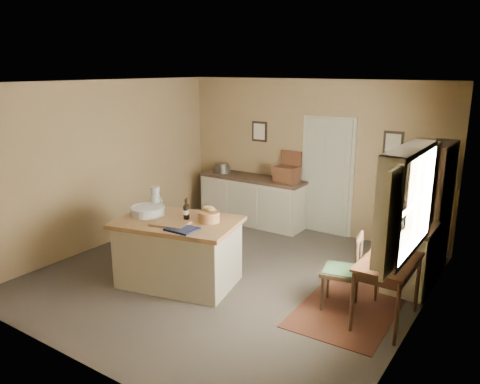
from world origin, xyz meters
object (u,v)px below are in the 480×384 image
at_px(work_island, 178,250).
at_px(desk_chair, 341,272).
at_px(shelving_unit, 438,210).
at_px(right_cabinet, 412,254).
at_px(sideboard, 253,198).
at_px(writing_desk, 388,268).

relative_size(work_island, desk_chair, 1.89).
bearing_deg(work_island, shelving_unit, 26.36).
distance_m(work_island, right_cabinet, 3.17).
relative_size(desk_chair, shelving_unit, 0.50).
bearing_deg(sideboard, writing_desk, -34.36).
relative_size(right_cabinet, shelving_unit, 0.53).
bearing_deg(work_island, writing_desk, -1.13).
bearing_deg(writing_desk, shelving_unit, 85.11).
bearing_deg(sideboard, right_cabinet, -18.21).
bearing_deg(writing_desk, sideboard, 145.64).
distance_m(work_island, shelving_unit, 3.68).
bearing_deg(shelving_unit, work_island, -140.67).
height_order(work_island, desk_chair, work_island).
distance_m(work_island, sideboard, 2.81).
relative_size(sideboard, shelving_unit, 1.10).
bearing_deg(desk_chair, writing_desk, -14.16).
height_order(sideboard, shelving_unit, shelving_unit).
distance_m(sideboard, shelving_unit, 3.43).
bearing_deg(shelving_unit, writing_desk, -94.89).
xyz_separation_m(work_island, desk_chair, (2.10, 0.59, -0.01)).
bearing_deg(work_island, sideboard, 88.14).
bearing_deg(desk_chair, shelving_unit, 55.78).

